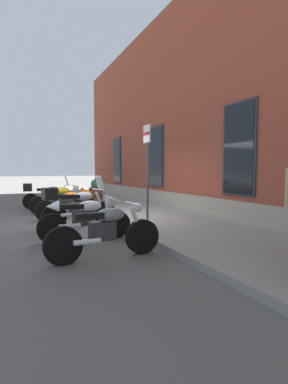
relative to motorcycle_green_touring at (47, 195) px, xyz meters
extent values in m
plane|color=#565451|center=(3.73, 1.18, -0.54)|extent=(140.00, 140.00, 0.00)
cube|color=gray|center=(3.73, 2.71, -0.47)|extent=(30.06, 3.06, 0.14)
cube|color=brown|center=(3.73, 7.48, 3.33)|extent=(24.06, 6.47, 7.74)
cube|color=gray|center=(3.73, 4.20, -0.19)|extent=(24.06, 0.10, 0.70)
cube|color=#2D2D33|center=(-3.49, 4.22, 1.56)|extent=(1.22, 0.06, 2.52)
cube|color=black|center=(-3.49, 4.19, 1.56)|extent=(1.10, 0.03, 2.40)
cube|color=#2D2D33|center=(1.33, 4.22, 1.56)|extent=(1.22, 0.06, 2.52)
cube|color=black|center=(1.33, 4.19, 1.56)|extent=(1.10, 0.03, 2.40)
cube|color=#2D2D33|center=(6.14, 4.22, 1.56)|extent=(1.22, 0.06, 2.52)
cube|color=black|center=(6.14, 4.19, 1.56)|extent=(1.10, 0.03, 2.40)
cylinder|color=black|center=(0.06, 0.87, -0.23)|extent=(0.17, 0.63, 0.62)
cylinder|color=black|center=(-0.05, -0.63, -0.23)|extent=(0.17, 0.63, 0.62)
cylinder|color=silver|center=(0.06, 0.77, 0.01)|extent=(0.09, 0.31, 0.62)
cube|color=#28282B|center=(0.00, 0.07, -0.05)|extent=(0.25, 0.46, 0.32)
ellipsoid|color=#195633|center=(0.01, 0.22, 0.21)|extent=(0.30, 0.54, 0.24)
cube|color=black|center=(-0.01, -0.16, 0.22)|extent=(0.26, 0.50, 0.10)
cylinder|color=silver|center=(0.05, 0.69, 0.38)|extent=(0.62, 0.08, 0.04)
cylinder|color=silver|center=(0.10, -0.24, -0.18)|extent=(0.12, 0.46, 0.09)
cube|color=#B2BCC6|center=(0.06, 0.75, 0.56)|extent=(0.37, 0.17, 0.40)
cube|color=black|center=(-0.06, -0.73, 0.32)|extent=(0.38, 0.35, 0.30)
cylinder|color=black|center=(1.50, 0.95, -0.23)|extent=(0.15, 0.64, 0.63)
cylinder|color=black|center=(1.57, -0.49, -0.23)|extent=(0.15, 0.64, 0.63)
cylinder|color=silver|center=(1.51, 0.85, 0.04)|extent=(0.09, 0.32, 0.66)
cube|color=#28282B|center=(1.54, 0.18, -0.05)|extent=(0.24, 0.45, 0.32)
ellipsoid|color=gold|center=(1.53, 0.33, 0.26)|extent=(0.28, 0.53, 0.24)
cube|color=black|center=(1.55, -0.05, 0.27)|extent=(0.24, 0.49, 0.10)
cylinder|color=silver|center=(1.51, 0.77, 0.43)|extent=(0.62, 0.07, 0.04)
cylinder|color=silver|center=(1.67, -0.11, -0.18)|extent=(0.11, 0.45, 0.09)
sphere|color=silver|center=(1.51, 0.85, 0.36)|extent=(0.18, 0.18, 0.18)
cylinder|color=black|center=(2.87, 0.94, -0.23)|extent=(0.24, 0.64, 0.63)
cylinder|color=black|center=(3.15, -0.42, -0.23)|extent=(0.24, 0.64, 0.63)
cylinder|color=silver|center=(2.89, 0.85, 0.01)|extent=(0.13, 0.30, 0.60)
cube|color=#28282B|center=(3.02, 0.21, -0.05)|extent=(0.30, 0.48, 0.32)
ellipsoid|color=orange|center=(2.99, 0.36, 0.19)|extent=(0.36, 0.56, 0.24)
cube|color=black|center=(3.06, -0.01, 0.20)|extent=(0.31, 0.51, 0.10)
cylinder|color=silver|center=(2.90, 0.77, 0.36)|extent=(0.61, 0.16, 0.04)
cylinder|color=silver|center=(3.20, -0.06, -0.18)|extent=(0.18, 0.46, 0.09)
cone|color=orange|center=(2.88, 0.90, 0.26)|extent=(0.42, 0.41, 0.36)
cone|color=orange|center=(3.14, -0.40, 0.22)|extent=(0.29, 0.30, 0.24)
cylinder|color=black|center=(4.25, 1.03, -0.22)|extent=(0.22, 0.66, 0.65)
cylinder|color=black|center=(4.47, -0.37, -0.22)|extent=(0.22, 0.66, 0.65)
cylinder|color=silver|center=(4.26, 0.94, 0.06)|extent=(0.12, 0.33, 0.68)
cube|color=#28282B|center=(4.37, 0.28, -0.04)|extent=(0.29, 0.47, 0.32)
ellipsoid|color=#B7BABF|center=(4.34, 0.43, 0.28)|extent=(0.34, 0.55, 0.24)
cube|color=black|center=(4.40, 0.06, 0.29)|extent=(0.29, 0.51, 0.10)
cylinder|color=silver|center=(4.28, 0.86, 0.45)|extent=(0.62, 0.13, 0.04)
cylinder|color=silver|center=(4.53, 0.01, -0.17)|extent=(0.16, 0.46, 0.09)
cube|color=#B2BCC6|center=(4.27, 0.92, 0.63)|extent=(0.38, 0.20, 0.40)
cube|color=black|center=(4.48, -0.47, 0.39)|extent=(0.41, 0.37, 0.30)
cylinder|color=black|center=(5.99, 0.79, -0.23)|extent=(0.16, 0.63, 0.62)
cylinder|color=black|center=(5.89, -0.61, -0.23)|extent=(0.16, 0.63, 0.62)
cylinder|color=silver|center=(5.98, 0.69, 0.01)|extent=(0.09, 0.31, 0.62)
cube|color=#28282B|center=(5.93, 0.04, -0.05)|extent=(0.25, 0.45, 0.32)
ellipsoid|color=silver|center=(5.94, 0.19, 0.21)|extent=(0.30, 0.54, 0.24)
cube|color=black|center=(5.92, -0.19, 0.22)|extent=(0.25, 0.49, 0.10)
cylinder|color=silver|center=(5.97, 0.61, 0.38)|extent=(0.62, 0.08, 0.04)
cylinder|color=silver|center=(6.03, -0.27, -0.18)|extent=(0.12, 0.46, 0.09)
cone|color=silver|center=(5.98, 0.74, 0.28)|extent=(0.38, 0.36, 0.36)
cone|color=silver|center=(5.89, -0.59, 0.24)|extent=(0.26, 0.28, 0.24)
cylinder|color=black|center=(7.40, 0.79, -0.23)|extent=(0.14, 0.64, 0.64)
cylinder|color=black|center=(7.45, -0.64, -0.23)|extent=(0.14, 0.64, 0.64)
cylinder|color=silver|center=(7.40, 0.69, 0.02)|extent=(0.08, 0.31, 0.63)
cube|color=#28282B|center=(7.43, 0.02, -0.05)|extent=(0.24, 0.45, 0.32)
ellipsoid|color=slate|center=(7.42, 0.17, 0.22)|extent=(0.28, 0.53, 0.24)
cube|color=black|center=(7.43, -0.21, 0.23)|extent=(0.24, 0.49, 0.10)
cylinder|color=silver|center=(7.41, 0.61, 0.39)|extent=(0.62, 0.06, 0.04)
cylinder|color=silver|center=(7.56, -0.27, -0.18)|extent=(0.11, 0.45, 0.09)
sphere|color=silver|center=(7.40, 0.69, 0.32)|extent=(0.18, 0.18, 0.18)
cylinder|color=tan|center=(9.26, 2.27, 0.73)|extent=(0.09, 0.09, 0.58)
cylinder|color=#4C4C51|center=(5.49, 1.81, 0.88)|extent=(0.06, 0.06, 2.56)
cube|color=white|center=(5.49, 1.79, 1.91)|extent=(0.36, 0.03, 0.44)
cube|color=red|center=(5.49, 1.78, 1.91)|extent=(0.36, 0.01, 0.08)
cylinder|color=brown|center=(0.50, 1.85, -0.06)|extent=(0.56, 0.56, 0.68)
cylinder|color=black|center=(0.50, 1.85, -0.06)|extent=(0.59, 0.59, 0.04)
sphere|color=#28602D|center=(0.50, 1.85, 0.42)|extent=(0.40, 0.40, 0.40)
camera|label=1|loc=(12.21, -1.42, 0.99)|focal=27.36mm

